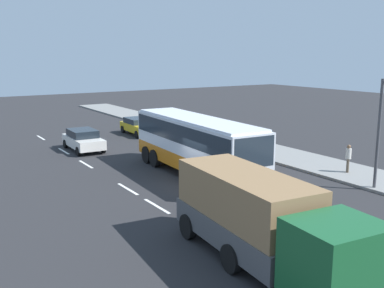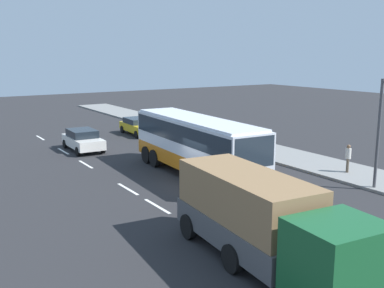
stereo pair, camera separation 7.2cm
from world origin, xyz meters
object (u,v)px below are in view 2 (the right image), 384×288
(cargo_truck, at_px, (263,220))
(pedestrian_near_curb, at_px, (348,156))
(car_yellow_taxi, at_px, (138,126))
(car_white_minivan, at_px, (83,140))
(street_lamp, at_px, (384,125))
(coach_bus, at_px, (196,140))

(cargo_truck, height_order, pedestrian_near_curb, cargo_truck)
(cargo_truck, xyz_separation_m, car_yellow_taxi, (-25.00, 7.61, -0.86))
(car_white_minivan, bearing_deg, cargo_truck, -2.06)
(car_yellow_taxi, bearing_deg, pedestrian_near_curb, 15.62)
(cargo_truck, xyz_separation_m, pedestrian_near_curb, (-6.20, 12.02, -0.54))
(car_white_minivan, height_order, street_lamp, street_lamp)
(pedestrian_near_curb, xyz_separation_m, street_lamp, (3.03, -1.33, 2.38))
(car_white_minivan, distance_m, pedestrian_near_curb, 18.38)
(pedestrian_near_curb, bearing_deg, car_white_minivan, 170.58)
(cargo_truck, distance_m, street_lamp, 11.30)
(coach_bus, height_order, car_yellow_taxi, coach_bus)
(cargo_truck, relative_size, pedestrian_near_curb, 5.24)
(car_white_minivan, xyz_separation_m, pedestrian_near_curb, (14.91, 10.75, 0.28))
(coach_bus, xyz_separation_m, street_lamp, (7.60, 6.29, 1.37))
(coach_bus, relative_size, street_lamp, 1.98)
(coach_bus, relative_size, pedestrian_near_curb, 6.78)
(car_white_minivan, bearing_deg, street_lamp, 29.09)
(cargo_truck, distance_m, car_white_minivan, 21.16)
(car_white_minivan, distance_m, street_lamp, 20.43)
(cargo_truck, bearing_deg, car_yellow_taxi, 168.32)
(car_white_minivan, relative_size, street_lamp, 0.80)
(coach_bus, relative_size, car_white_minivan, 2.49)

